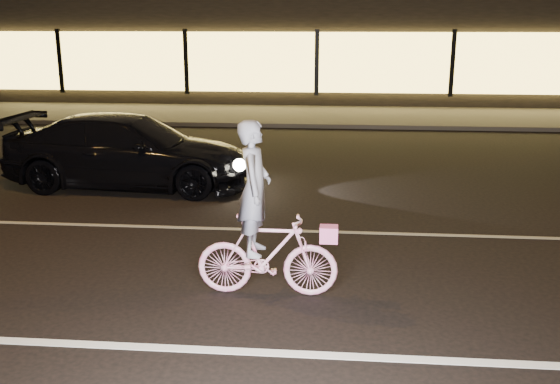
# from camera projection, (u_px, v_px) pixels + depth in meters

# --- Properties ---
(ground) EXTENTS (90.00, 90.00, 0.00)m
(ground) POSITION_uv_depth(u_px,v_px,m) (274.00, 287.00, 7.27)
(ground) COLOR black
(ground) RESTS_ON ground
(lane_stripe_near) EXTENTS (60.00, 0.12, 0.01)m
(lane_stripe_near) POSITION_uv_depth(u_px,v_px,m) (258.00, 352.00, 5.83)
(lane_stripe_near) COLOR silver
(lane_stripe_near) RESTS_ON ground
(lane_stripe_far) EXTENTS (60.00, 0.10, 0.01)m
(lane_stripe_far) POSITION_uv_depth(u_px,v_px,m) (287.00, 231.00, 9.18)
(lane_stripe_far) COLOR gray
(lane_stripe_far) RESTS_ON ground
(sidewalk) EXTENTS (30.00, 4.00, 0.12)m
(sidewalk) POSITION_uv_depth(u_px,v_px,m) (314.00, 116.00, 19.73)
(sidewalk) COLOR #383533
(sidewalk) RESTS_ON ground
(storefront) EXTENTS (25.40, 8.42, 4.20)m
(storefront) POSITION_uv_depth(u_px,v_px,m) (320.00, 42.00, 24.90)
(storefront) COLOR black
(storefront) RESTS_ON ground
(cyclist) EXTENTS (1.58, 0.54, 1.99)m
(cyclist) POSITION_uv_depth(u_px,v_px,m) (264.00, 235.00, 6.88)
(cyclist) COLOR #FF4EA2
(cyclist) RESTS_ON ground
(sedan) EXTENTS (4.65, 2.07, 1.32)m
(sedan) POSITION_uv_depth(u_px,v_px,m) (130.00, 151.00, 11.49)
(sedan) COLOR black
(sedan) RESTS_ON ground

